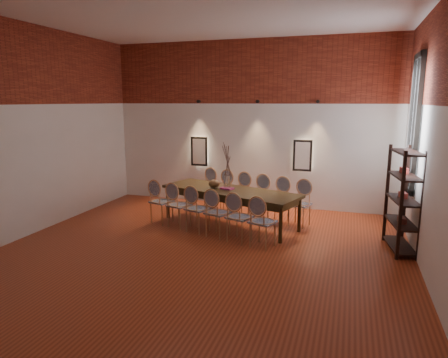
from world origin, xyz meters
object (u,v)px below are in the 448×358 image
(chair_near_b, at_px, (179,205))
(chair_near_f, at_px, (263,222))
(chair_near_c, at_px, (198,209))
(bowl, at_px, (214,184))
(chair_far_a, at_px, (206,189))
(book, at_px, (227,188))
(vase, at_px, (227,182))
(chair_far_e, at_px, (278,200))
(shelving_rack, at_px, (403,200))
(dining_table, at_px, (230,207))
(chair_near_a, at_px, (162,201))
(chair_far_f, at_px, (300,204))
(chair_far_b, at_px, (222,191))
(chair_near_e, at_px, (239,217))
(chair_far_c, at_px, (240,194))
(chair_near_d, at_px, (218,213))
(chair_far_d, at_px, (258,197))

(chair_near_b, height_order, chair_near_f, same)
(chair_near_c, xyz_separation_m, bowl, (0.10, 0.71, 0.37))
(chair_far_a, xyz_separation_m, book, (0.87, -1.06, 0.30))
(vase, relative_size, book, 1.15)
(chair_far_e, relative_size, shelving_rack, 0.52)
(chair_near_f, height_order, chair_far_e, same)
(dining_table, bearing_deg, vase, -180.00)
(chair_near_c, height_order, bowl, chair_near_c)
(vase, bearing_deg, chair_far_a, 129.11)
(chair_far_a, bearing_deg, shelving_rack, 177.02)
(shelving_rack, bearing_deg, chair_near_a, 169.25)
(chair_near_f, bearing_deg, chair_far_f, 90.00)
(chair_near_b, relative_size, chair_near_c, 1.00)
(chair_far_b, xyz_separation_m, chair_far_f, (1.88, -0.61, 0.00))
(chair_far_e, height_order, book, chair_far_e)
(dining_table, relative_size, chair_far_b, 3.16)
(chair_near_c, xyz_separation_m, chair_far_e, (1.41, 1.14, 0.00))
(chair_near_e, height_order, chair_near_f, same)
(chair_far_b, distance_m, chair_far_f, 1.98)
(chair_far_c, xyz_separation_m, bowl, (-0.37, -0.73, 0.37))
(shelving_rack, bearing_deg, chair_far_b, 150.00)
(chair_near_d, distance_m, chair_far_e, 1.59)
(chair_near_c, height_order, shelving_rack, shelving_rack)
(bowl, bearing_deg, chair_near_f, -41.65)
(chair_near_d, relative_size, book, 3.62)
(vase, distance_m, bowl, 0.32)
(chair_far_a, bearing_deg, chair_far_c, -180.00)
(chair_near_d, distance_m, vase, 0.93)
(chair_far_b, bearing_deg, chair_far_c, -180.00)
(chair_far_c, height_order, chair_far_d, same)
(chair_far_f, height_order, bowl, chair_far_f)
(chair_near_a, height_order, chair_near_d, same)
(chair_near_c, distance_m, chair_near_f, 1.48)
(chair_near_a, xyz_separation_m, shelving_rack, (4.67, -0.17, 0.43))
(chair_near_a, relative_size, chair_far_c, 1.00)
(chair_far_c, distance_m, vase, 0.89)
(chair_far_f, bearing_deg, book, 29.37)
(chair_far_c, bearing_deg, chair_far_b, 0.00)
(chair_far_c, distance_m, chair_far_d, 0.49)
(dining_table, xyz_separation_m, vase, (-0.07, 0.02, 0.53))
(chair_far_d, bearing_deg, dining_table, 71.91)
(chair_near_d, distance_m, chair_far_b, 1.81)
(chair_near_a, xyz_separation_m, chair_far_d, (1.88, 0.98, 0.00))
(chair_far_c, height_order, shelving_rack, shelving_rack)
(chair_far_b, height_order, chair_far_f, same)
(chair_near_d, relative_size, chair_far_f, 1.00)
(bowl, bearing_deg, shelving_rack, -8.98)
(chair_near_e, distance_m, chair_far_c, 1.81)
(chair_far_b, bearing_deg, book, 131.66)
(chair_near_f, bearing_deg, chair_far_c, 134.42)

